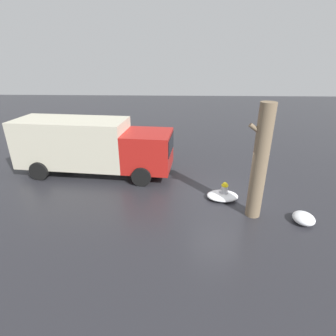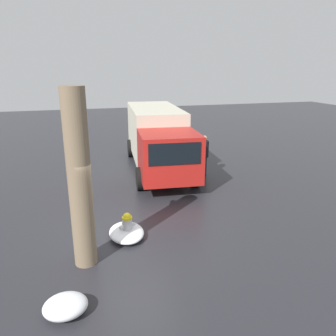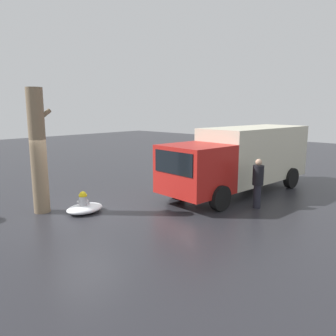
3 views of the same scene
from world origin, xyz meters
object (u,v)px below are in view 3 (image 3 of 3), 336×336
(tree_trunk, at_px, (38,151))
(delivery_truck, at_px, (242,157))
(pedestrian, at_px, (258,181))
(fire_hydrant, at_px, (83,202))

(tree_trunk, bearing_deg, delivery_truck, -26.81)
(pedestrian, bearing_deg, delivery_truck, -175.30)
(tree_trunk, xyz_separation_m, pedestrian, (5.43, -5.23, -1.14))
(tree_trunk, height_order, delivery_truck, tree_trunk)
(fire_hydrant, xyz_separation_m, delivery_truck, (6.21, -2.43, 1.11))
(delivery_truck, bearing_deg, tree_trunk, 68.55)
(fire_hydrant, xyz_separation_m, pedestrian, (4.54, -4.07, 0.58))
(delivery_truck, bearing_deg, pedestrian, 139.75)
(tree_trunk, bearing_deg, pedestrian, -43.90)
(fire_hydrant, bearing_deg, pedestrian, -62.40)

